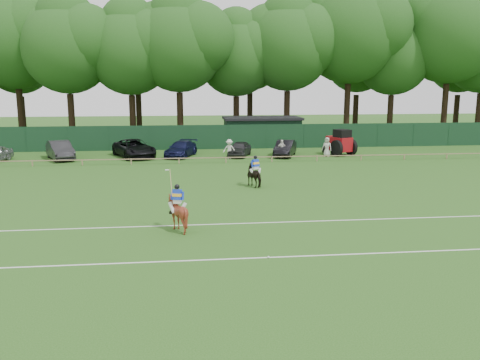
{
  "coord_description": "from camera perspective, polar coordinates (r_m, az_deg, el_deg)",
  "views": [
    {
      "loc": [
        -2.69,
        -24.9,
        6.87
      ],
      "look_at": [
        0.5,
        3.0,
        1.4
      ],
      "focal_mm": 38.0,
      "sensor_mm": 36.0,
      "label": 1
    }
  ],
  "objects": [
    {
      "name": "spectator_mid",
      "position": [
        46.51,
        4.7,
        3.52
      ],
      "size": [
        1.04,
        0.63,
        1.66
      ],
      "primitive_type": "imported",
      "rotation": [
        0.0,
        0.0,
        0.25
      ],
      "color": "white",
      "rests_on": "ground"
    },
    {
      "name": "utility_shed",
      "position": [
        55.84,
        2.47,
        5.53
      ],
      "size": [
        8.4,
        4.4,
        3.04
      ],
      "color": "#14331E",
      "rests_on": "ground"
    },
    {
      "name": "polo_ball",
      "position": [
        20.3,
        3.23,
        -8.64
      ],
      "size": [
        0.09,
        0.09,
        0.09
      ],
      "primitive_type": "sphere",
      "color": "silver",
      "rests_on": "ground"
    },
    {
      "name": "tractor",
      "position": [
        48.9,
        11.18,
        4.1
      ],
      "size": [
        2.87,
        3.41,
        2.44
      ],
      "rotation": [
        0.0,
        0.0,
        0.38
      ],
      "color": "maroon",
      "rests_on": "ground"
    },
    {
      "name": "horse_chestnut",
      "position": [
        23.91,
        -7.02,
        -3.72
      ],
      "size": [
        1.68,
        1.8,
        1.64
      ],
      "primitive_type": "imported",
      "rotation": [
        0.0,
        0.0,
        2.86
      ],
      "color": "maroon",
      "rests_on": "ground"
    },
    {
      "name": "rider_dark",
      "position": [
        33.51,
        1.75,
        1.67
      ],
      "size": [
        0.89,
        0.6,
        1.41
      ],
      "rotation": [
        0.0,
        0.0,
        3.61
      ],
      "color": "silver",
      "rests_on": "ground"
    },
    {
      "name": "pitch_rail",
      "position": [
        43.46,
        -2.9,
        2.51
      ],
      "size": [
        62.1,
        0.1,
        0.5
      ],
      "color": "#997F5B",
      "rests_on": "ground"
    },
    {
      "name": "hatch_grey",
      "position": [
        47.29,
        -0.06,
        3.51
      ],
      "size": [
        2.89,
        4.38,
        1.38
      ],
      "primitive_type": "imported",
      "rotation": [
        0.0,
        0.0,
        -0.34
      ],
      "color": "#2F2F31",
      "rests_on": "ground"
    },
    {
      "name": "ground",
      "position": [
        25.97,
        -0.35,
        -4.32
      ],
      "size": [
        160.0,
        160.0,
        0.0
      ],
      "primitive_type": "plane",
      "color": "#1E4C14",
      "rests_on": "ground"
    },
    {
      "name": "tree_row",
      "position": [
        60.48,
        -2.04,
        4.49
      ],
      "size": [
        96.0,
        12.0,
        21.0
      ],
      "primitive_type": null,
      "color": "#26561C",
      "rests_on": "ground"
    },
    {
      "name": "horse_dark",
      "position": [
        33.63,
        1.73,
        0.51
      ],
      "size": [
        1.5,
        1.92,
        1.48
      ],
      "primitive_type": "imported",
      "rotation": [
        0.0,
        0.0,
        3.61
      ],
      "color": "black",
      "rests_on": "ground"
    },
    {
      "name": "suv_black",
      "position": [
        47.69,
        -11.8,
        3.49
      ],
      "size": [
        4.8,
        6.45,
        1.63
      ],
      "primitive_type": "imported",
      "rotation": [
        0.0,
        0.0,
        0.41
      ],
      "color": "black",
      "rests_on": "ground"
    },
    {
      "name": "spectator_right",
      "position": [
        47.78,
        9.73,
        3.68
      ],
      "size": [
        1.04,
        0.94,
        1.79
      ],
      "primitive_type": "imported",
      "rotation": [
        0.0,
        0.0,
        -0.54
      ],
      "color": "beige",
      "rests_on": "ground"
    },
    {
      "name": "pitch_lines",
      "position": [
        22.64,
        0.62,
        -6.63
      ],
      "size": [
        60.0,
        5.1,
        0.01
      ],
      "color": "silver",
      "rests_on": "ground"
    },
    {
      "name": "spectator_left",
      "position": [
        45.7,
        -1.2,
        3.49
      ],
      "size": [
        1.17,
        0.71,
        1.76
      ],
      "primitive_type": "imported",
      "rotation": [
        0.0,
        0.0,
        -0.05
      ],
      "color": "silver",
      "rests_on": "ground"
    },
    {
      "name": "sedan_grey",
      "position": [
        48.16,
        -19.54,
        3.17
      ],
      "size": [
        3.56,
        5.28,
        1.65
      ],
      "primitive_type": "imported",
      "rotation": [
        0.0,
        0.0,
        0.4
      ],
      "color": "#2A2A2C",
      "rests_on": "ground"
    },
    {
      "name": "rider_chestnut",
      "position": [
        23.73,
        -7.07,
        -1.99
      ],
      "size": [
        0.92,
        0.72,
        2.05
      ],
      "rotation": [
        0.0,
        0.0,
        2.86
      ],
      "color": "silver",
      "rests_on": "ground"
    },
    {
      "name": "estate_black",
      "position": [
        47.6,
        5.08,
        3.57
      ],
      "size": [
        3.02,
        4.72,
        1.47
      ],
      "primitive_type": "imported",
      "rotation": [
        0.0,
        0.0,
        -0.36
      ],
      "color": "black",
      "rests_on": "ground"
    },
    {
      "name": "sedan_navy",
      "position": [
        47.42,
        -6.63,
        3.48
      ],
      "size": [
        3.49,
        5.27,
        1.42
      ],
      "primitive_type": "imported",
      "rotation": [
        0.0,
        0.0,
        -0.34
      ],
      "color": "#13163C",
      "rests_on": "ground"
    },
    {
      "name": "perimeter_fence",
      "position": [
        52.28,
        -3.55,
        4.83
      ],
      "size": [
        92.08,
        0.08,
        2.5
      ],
      "color": "#14351E",
      "rests_on": "ground"
    }
  ]
}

